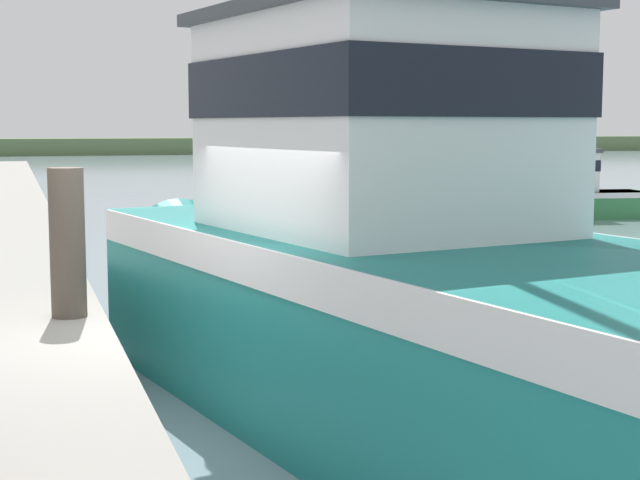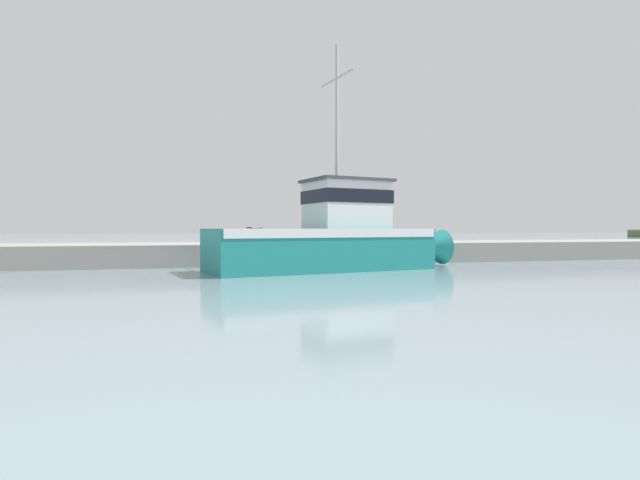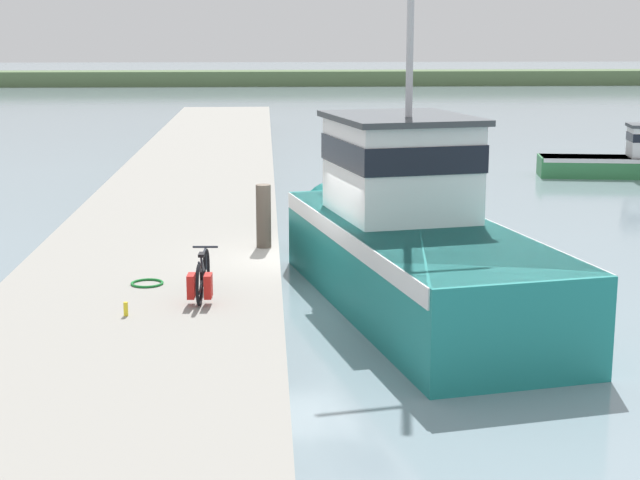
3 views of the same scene
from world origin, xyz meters
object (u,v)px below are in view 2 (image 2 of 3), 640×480
Objects in this scene: fishing_boat_main at (334,236)px; bicycle_touring at (248,236)px; water_bottle_on_curb at (227,241)px; mooring_post at (335,230)px.

fishing_boat_main is 5.05m from bicycle_touring.
fishing_boat_main reaches higher than water_bottle_on_curb.
fishing_boat_main reaches higher than mooring_post.
fishing_boat_main is at bearing 38.24° from water_bottle_on_curb.
bicycle_touring is 1.37× the size of mooring_post.
mooring_post is 5.47m from water_bottle_on_curb.
mooring_post is 5.91× the size of water_bottle_on_curb.
mooring_post is at bearing 78.19° from bicycle_touring.
water_bottle_on_curb is at bearing -138.67° from bicycle_touring.
water_bottle_on_curb is (-5.13, -4.04, -0.31)m from fishing_boat_main.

